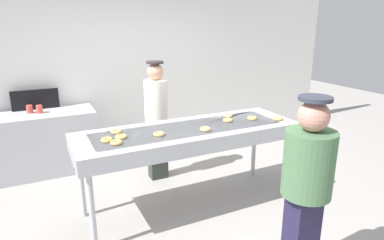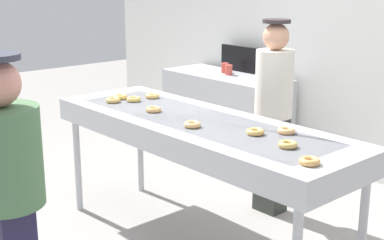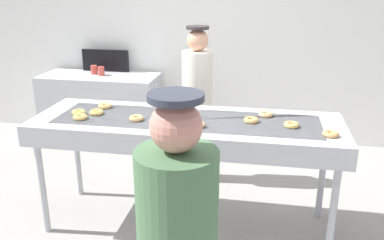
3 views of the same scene
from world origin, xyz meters
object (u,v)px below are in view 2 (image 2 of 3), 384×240
glazed_donut_6 (192,124)px  paper_cup_0 (225,68)px  customer_waiting (7,188)px  prep_counter (225,113)px  glazed_donut_2 (120,97)px  fryer_conveyor (198,131)px  glazed_donut_0 (152,96)px  glazed_donut_9 (286,131)px  glazed_donut_5 (288,144)px  glazed_donut_3 (310,161)px  glazed_donut_4 (113,100)px  menu_display (242,59)px  paper_cup_1 (229,70)px  glazed_donut_1 (153,109)px  worker_baker (273,108)px  glazed_donut_7 (134,99)px  glazed_donut_8 (255,132)px

glazed_donut_6 → paper_cup_0: (-1.71, 2.01, -0.05)m
customer_waiting → prep_counter: bearing=128.3°
glazed_donut_2 → fryer_conveyor: bearing=2.2°
glazed_donut_0 → customer_waiting: bearing=-58.9°
glazed_donut_2 → glazed_donut_9: bearing=8.5°
customer_waiting → glazed_donut_5: bearing=79.2°
glazed_donut_3 → fryer_conveyor: bearing=170.6°
glazed_donut_4 → menu_display: bearing=106.4°
glazed_donut_3 → paper_cup_1: 3.24m
glazed_donut_6 → paper_cup_0: size_ratio=1.05×
glazed_donut_1 → glazed_donut_2: bearing=173.4°
worker_baker → paper_cup_0: (-1.53, 0.96, 0.04)m
glazed_donut_7 → paper_cup_1: size_ratio=1.05×
glazed_donut_4 → paper_cup_0: glazed_donut_4 is taller
glazed_donut_9 → glazed_donut_6: bearing=-145.2°
glazed_donut_5 → customer_waiting: customer_waiting is taller
glazed_donut_5 → glazed_donut_8: bearing=169.5°
glazed_donut_9 → customer_waiting: size_ratio=0.07×
worker_baker → paper_cup_1: bearing=-16.2°
glazed_donut_1 → glazed_donut_5: (1.23, 0.06, 0.00)m
paper_cup_0 → prep_counter: bearing=-39.2°
glazed_donut_0 → glazed_donut_1: (0.38, -0.28, 0.00)m
glazed_donut_3 → paper_cup_1: size_ratio=1.05×
glazed_donut_3 → paper_cup_1: (-2.58, 1.97, -0.05)m
glazed_donut_5 → paper_cup_1: size_ratio=1.05×
customer_waiting → menu_display: size_ratio=2.54×
glazed_donut_5 → glazed_donut_6: same height
glazed_donut_0 → glazed_donut_7: 0.19m
glazed_donut_2 → glazed_donut_4: 0.13m
prep_counter → paper_cup_1: paper_cup_1 is taller
paper_cup_1 → glazed_donut_3: bearing=-37.4°
fryer_conveyor → glazed_donut_4: bearing=-170.0°
glazed_donut_6 → menu_display: (-1.62, 2.20, 0.04)m
glazed_donut_1 → glazed_donut_9: bearing=15.9°
glazed_donut_3 → glazed_donut_0: bearing=168.9°
glazed_donut_8 → customer_waiting: size_ratio=0.07×
glazed_donut_9 → prep_counter: 2.72m
glazed_donut_1 → paper_cup_0: bearing=121.6°
glazed_donut_5 → glazed_donut_7: 1.61m
glazed_donut_7 → prep_counter: 2.00m
paper_cup_0 → worker_baker: bearing=-32.1°
glazed_donut_4 → paper_cup_0: bearing=110.2°
glazed_donut_1 → worker_baker: 1.05m
glazed_donut_0 → glazed_donut_7: size_ratio=1.00×
glazed_donut_3 → glazed_donut_7: same height
customer_waiting → paper_cup_0: (-1.85, 3.38, -0.00)m
menu_display → glazed_donut_7: bearing=-70.4°
glazed_donut_3 → glazed_donut_8: 0.62m
glazed_donut_3 → paper_cup_0: size_ratio=1.05×
paper_cup_1 → customer_waiting: bearing=-62.5°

